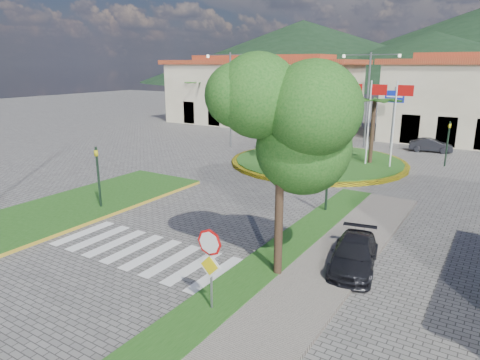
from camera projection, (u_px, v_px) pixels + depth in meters
The scene contains 22 objects.
ground at pixel (48, 296), 13.44m from camera, with size 160.00×160.00×0.00m, color #5E5B59.
sidewalk_right at pixel (244, 322), 11.95m from camera, with size 4.00×28.00×0.15m, color gray.
verge_right at pixel (209, 309), 12.57m from camera, with size 1.60×28.00×0.18m, color #1D4E16.
median_left at pixel (76, 206), 21.66m from camera, with size 5.00×14.00×0.18m, color #1D4E16.
crosswalk at pixel (140, 251), 16.70m from camera, with size 8.00×3.00×0.01m, color silver.
roundabout_island at pixel (318, 161), 31.33m from camera, with size 12.70×12.70×6.00m.
stop_sign at pixel (210, 257), 12.04m from camera, with size 0.80×0.11×2.65m.
deciduous_tree at pixel (281, 127), 13.32m from camera, with size 3.60×3.60×6.80m.
traffic_light_left at pixel (98, 172), 20.91m from camera, with size 0.15×0.18×3.20m.
traffic_light_right at pixel (327, 175), 20.39m from camera, with size 0.15×0.18×3.20m.
traffic_light_far at pixel (448, 139), 30.01m from camera, with size 0.18×0.15×3.20m.
direction_sign_west at pixel (337, 104), 38.80m from camera, with size 1.60×0.14×5.20m.
direction_sign_east at pixel (394, 107), 36.22m from camera, with size 1.60×0.14×5.20m.
street_lamp_centre at pixel (368, 95), 36.21m from camera, with size 4.80×0.16×8.00m.
street_lamp_west at pixel (230, 95), 36.47m from camera, with size 4.80×0.16×8.00m.
building_left at pixel (261, 91), 50.62m from camera, with size 23.32×9.54×8.05m.
hill_far_west at pixel (302, 53), 153.09m from camera, with size 140.00×140.00×22.00m, color black.
hill_near_back at pixel (431, 60), 122.52m from camera, with size 110.00×110.00×16.00m, color black.
white_van at pixel (276, 125), 46.40m from camera, with size 2.23×4.83×1.34m, color silver.
car_dark_a at pixel (334, 127), 45.53m from camera, with size 1.44×3.59×1.22m, color black.
car_dark_b at pixel (431, 145), 35.38m from camera, with size 1.17×3.36×1.11m, color black.
car_side_right at pixel (354, 254), 15.14m from camera, with size 1.51×3.71×1.08m, color black.
Camera 1 is at (11.52, -6.92, 7.06)m, focal length 32.00 mm.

